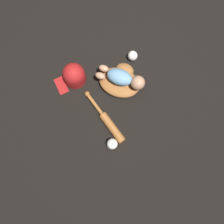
% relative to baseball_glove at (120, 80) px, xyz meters
% --- Properties ---
extents(ground_plane, '(6.00, 6.00, 0.00)m').
position_rel_baseball_glove_xyz_m(ground_plane, '(-0.01, 0.03, -0.04)').
color(ground_plane, black).
extents(baseball_glove, '(0.35, 0.32, 0.07)m').
position_rel_baseball_glove_xyz_m(baseball_glove, '(0.00, 0.00, 0.00)').
color(baseball_glove, '#935B2D').
rests_on(baseball_glove, ground).
extents(baby_figure, '(0.33, 0.20, 0.09)m').
position_rel_baseball_glove_xyz_m(baby_figure, '(0.03, -0.01, 0.08)').
color(baby_figure, '#6693B2').
rests_on(baby_figure, baseball_glove).
extents(baseball_bat, '(0.42, 0.11, 0.05)m').
position_rel_baseball_glove_xyz_m(baseball_bat, '(0.15, -0.27, -0.01)').
color(baseball_bat, '#9E602D').
rests_on(baseball_bat, ground).
extents(baseball, '(0.07, 0.07, 0.07)m').
position_rel_baseball_glove_xyz_m(baseball, '(0.27, -0.35, -0.00)').
color(baseball, silver).
rests_on(baseball, ground).
extents(baseball_spare, '(0.07, 0.07, 0.07)m').
position_rel_baseball_glove_xyz_m(baseball_spare, '(-0.07, 0.20, -0.00)').
color(baseball_spare, silver).
rests_on(baseball_spare, ground).
extents(baseball_cap, '(0.18, 0.23, 0.15)m').
position_rel_baseball_glove_xyz_m(baseball_cap, '(-0.24, -0.20, 0.03)').
color(baseball_cap, maroon).
rests_on(baseball_cap, ground).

